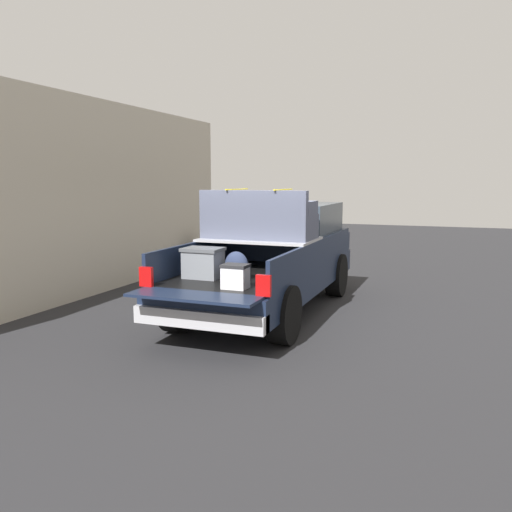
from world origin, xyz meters
name	(u,v)px	position (x,y,z in m)	size (l,w,h in m)	color
ground_plane	(268,311)	(0.00, 0.00, 0.00)	(40.00, 40.00, 0.00)	#262628
pickup_truck	(275,255)	(0.39, 0.00, 0.98)	(6.05, 2.06, 2.23)	#162138
building_facade	(82,198)	(-0.06, 4.01, 2.02)	(11.33, 0.36, 4.04)	beige
trash_can	(211,249)	(4.14, 3.14, 0.50)	(0.60, 0.60, 0.98)	#2D2D33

